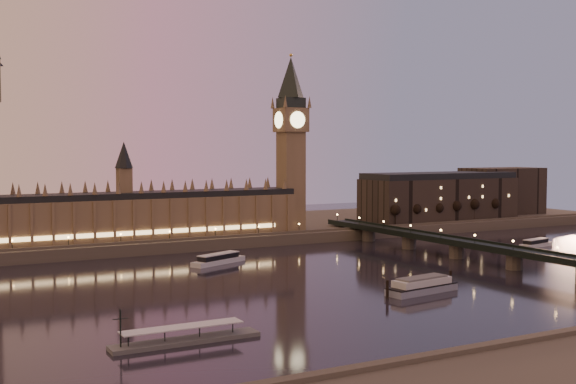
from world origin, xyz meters
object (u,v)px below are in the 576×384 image
cruise_boat_a (219,259)px  pontoon_pier (185,339)px  cruise_boat_b (536,243)px  moored_barge (422,286)px

cruise_boat_a → pontoon_pier: 138.51m
cruise_boat_a → cruise_boat_b: size_ratio=1.24×
cruise_boat_a → moored_barge: size_ratio=0.87×
cruise_boat_b → moored_barge: 153.79m
moored_barge → pontoon_pier: pontoon_pier is taller
pontoon_pier → cruise_boat_a: bearing=63.2°
moored_barge → pontoon_pier: bearing=-175.5°
cruise_boat_b → pontoon_pier: size_ratio=0.58×
cruise_boat_b → moored_barge: size_ratio=0.70×
cruise_boat_a → pontoon_pier: bearing=-141.1°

